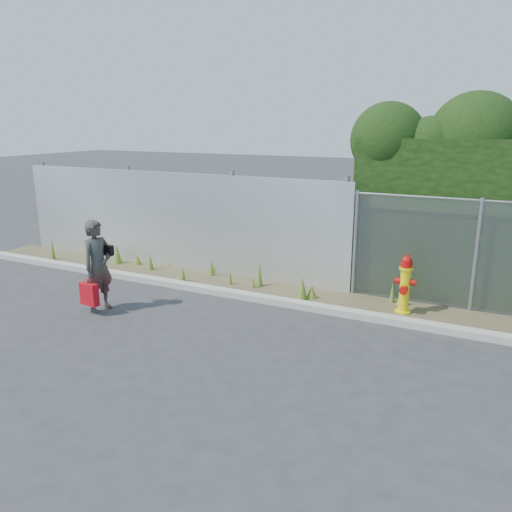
{
  "coord_description": "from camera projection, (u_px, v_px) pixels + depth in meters",
  "views": [
    {
      "loc": [
        3.42,
        -6.24,
        3.3
      ],
      "look_at": [
        -0.3,
        1.4,
        1.0
      ],
      "focal_mm": 35.0,
      "sensor_mm": 36.0,
      "label": 1
    }
  ],
  "objects": [
    {
      "name": "black_shoulder_bag",
      "position": [
        107.0,
        250.0,
        8.92
      ],
      "size": [
        0.24,
        0.1,
        0.18
      ],
      "rotation": [
        0.0,
        0.0,
        -0.03
      ],
      "color": "black"
    },
    {
      "name": "woman",
      "position": [
        98.0,
        266.0,
        8.83
      ],
      "size": [
        0.46,
        0.64,
        1.65
      ],
      "primitive_type": "imported",
      "rotation": [
        0.0,
        0.0,
        1.45
      ],
      "color": "#0D5748",
      "rests_on": "ground"
    },
    {
      "name": "fire_hydrant",
      "position": [
        405.0,
        285.0,
        8.71
      ],
      "size": [
        0.36,
        0.33,
        1.09
      ],
      "rotation": [
        0.0,
        0.0,
        0.06
      ],
      "color": "yellow",
      "rests_on": "ground"
    },
    {
      "name": "corrugated_fence",
      "position": [
        171.0,
        221.0,
        11.42
      ],
      "size": [
        8.5,
        0.21,
        2.3
      ],
      "color": "silver",
      "rests_on": "ground"
    },
    {
      "name": "weed_strip",
      "position": [
        255.0,
        282.0,
        10.25
      ],
      "size": [
        16.0,
        1.34,
        0.55
      ],
      "color": "brown",
      "rests_on": "ground"
    },
    {
      "name": "red_tote_bag",
      "position": [
        89.0,
        294.0,
        8.72
      ],
      "size": [
        0.36,
        0.13,
        0.47
      ],
      "rotation": [
        0.0,
        0.0,
        -0.11
      ],
      "color": "#AD0912"
    },
    {
      "name": "curb",
      "position": [
        280.0,
        302.0,
        9.27
      ],
      "size": [
        16.0,
        0.22,
        0.12
      ],
      "primitive_type": "cube",
      "color": "#AAA799",
      "rests_on": "ground"
    },
    {
      "name": "ground",
      "position": [
        234.0,
        342.0,
        7.72
      ],
      "size": [
        80.0,
        80.0,
        0.0
      ],
      "primitive_type": "plane",
      "color": "#333335",
      "rests_on": "ground"
    }
  ]
}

